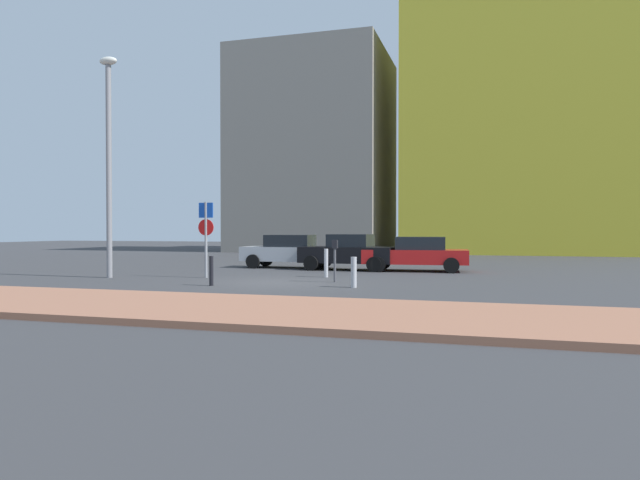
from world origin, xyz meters
The scene contains 13 objects.
ground_plane centered at (0.00, 0.00, 0.00)m, with size 120.00×120.00×0.00m, color #38383A.
sidewalk_brick centered at (0.00, -6.88, 0.07)m, with size 40.00×4.22×0.14m, color #9E664C.
parked_car_silver centered at (-2.01, 7.00, 0.79)m, with size 4.40×1.97×1.53m.
parked_car_black centered at (0.93, 6.38, 0.79)m, with size 4.17×2.09×1.57m.
parked_car_red centered at (3.89, 6.51, 0.76)m, with size 4.51×2.33×1.46m.
parking_sign_post centered at (-3.10, 0.90, 1.75)m, with size 0.60×0.10×2.78m.
parking_meter centered at (1.89, 0.52, 0.92)m, with size 0.18×0.14×1.42m.
street_lamp centered at (-6.51, -0.08, 4.67)m, with size 0.70×0.36×8.06m.
traffic_bollard_near centered at (-1.53, -1.72, 0.47)m, with size 0.13×0.13×0.94m, color black.
traffic_bollard_mid centered at (1.05, 2.39, 0.53)m, with size 0.15×0.15×1.06m, color #B7B7BC.
traffic_bollard_far centered at (2.90, -1.02, 0.47)m, with size 0.18×0.18×0.93m, color #B7B7BC.
building_colorful_midrise centered at (9.65, 30.05, 11.77)m, with size 18.16×14.06×23.55m, color gold.
building_under_construction centered at (-7.28, 28.23, 8.19)m, with size 12.04×11.08×16.39m, color gray.
Camera 1 is at (6.84, -17.96, 1.76)m, focal length 32.13 mm.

